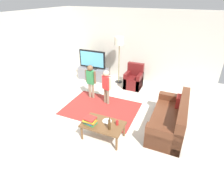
% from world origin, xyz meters
% --- Properties ---
extents(ground, '(7.80, 7.80, 0.00)m').
position_xyz_m(ground, '(0.00, 0.00, 0.00)').
color(ground, beige).
extents(wall_back, '(6.00, 0.12, 2.70)m').
position_xyz_m(wall_back, '(0.00, 3.00, 1.35)').
color(wall_back, silver).
rests_on(wall_back, ground).
extents(wall_left, '(0.12, 6.00, 2.70)m').
position_xyz_m(wall_left, '(-3.00, 0.00, 1.35)').
color(wall_left, silver).
rests_on(wall_left, ground).
extents(area_rug, '(2.20, 1.60, 0.01)m').
position_xyz_m(area_rug, '(-0.31, 0.44, 0.00)').
color(area_rug, '#9E2D28').
rests_on(area_rug, ground).
extents(tv_stand, '(1.20, 0.44, 0.50)m').
position_xyz_m(tv_stand, '(-1.57, 2.30, 0.24)').
color(tv_stand, slate).
rests_on(tv_stand, ground).
extents(tv, '(1.10, 0.28, 0.71)m').
position_xyz_m(tv, '(-1.57, 2.28, 0.85)').
color(tv, black).
rests_on(tv, tv_stand).
extents(couch, '(0.80, 1.80, 0.86)m').
position_xyz_m(couch, '(1.79, 0.29, 0.29)').
color(couch, brown).
rests_on(couch, ground).
extents(armchair, '(0.60, 0.60, 0.90)m').
position_xyz_m(armchair, '(0.18, 2.26, 0.30)').
color(armchair, maroon).
rests_on(armchair, ground).
extents(floor_lamp, '(0.36, 0.36, 1.78)m').
position_xyz_m(floor_lamp, '(-0.51, 2.45, 1.54)').
color(floor_lamp, '#262626').
rests_on(floor_lamp, ground).
extents(child_near_tv, '(0.39, 0.19, 1.16)m').
position_xyz_m(child_near_tv, '(-0.90, 0.94, 0.70)').
color(child_near_tv, gray).
rests_on(child_near_tv, ground).
extents(child_center, '(0.36, 0.21, 1.13)m').
position_xyz_m(child_center, '(-0.28, 0.81, 0.68)').
color(child_center, gray).
rests_on(child_center, ground).
extents(coffee_table, '(1.00, 0.60, 0.42)m').
position_xyz_m(coffee_table, '(0.32, -0.68, 0.37)').
color(coffee_table, brown).
rests_on(coffee_table, ground).
extents(book_stack, '(0.31, 0.26, 0.19)m').
position_xyz_m(book_stack, '(0.04, -0.80, 0.52)').
color(book_stack, '#388C4C').
rests_on(book_stack, coffee_table).
extents(bottle, '(0.06, 0.06, 0.32)m').
position_xyz_m(bottle, '(0.54, -0.80, 0.56)').
color(bottle, '#4C3319').
rests_on(bottle, coffee_table).
extents(tv_remote, '(0.18, 0.10, 0.02)m').
position_xyz_m(tv_remote, '(0.02, -0.58, 0.43)').
color(tv_remote, black).
rests_on(tv_remote, coffee_table).
extents(soda_can, '(0.07, 0.07, 0.12)m').
position_xyz_m(soda_can, '(0.64, -0.58, 0.48)').
color(soda_can, red).
rests_on(soda_can, coffee_table).
extents(plate, '(0.22, 0.22, 0.02)m').
position_xyz_m(plate, '(0.37, -0.56, 0.43)').
color(plate, white).
rests_on(plate, coffee_table).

